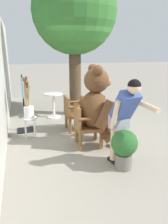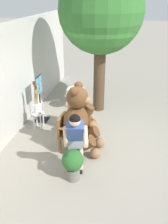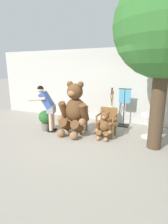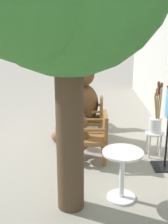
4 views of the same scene
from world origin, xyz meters
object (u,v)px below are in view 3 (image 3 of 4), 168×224
(teddy_bear_large, at_px, (74,109))
(teddy_bear_small, at_px, (104,125))
(wooden_chair_left, at_px, (78,118))
(potted_plant, at_px, (45,119))
(white_stool, at_px, (111,116))
(wooden_chair_right, at_px, (107,121))
(person_visitor, at_px, (47,105))
(brush_bucket, at_px, (111,107))
(round_side_table, at_px, (149,123))
(clothing_display_stand, at_px, (124,106))

(teddy_bear_large, xyz_separation_m, teddy_bear_small, (0.99, -0.02, -0.40))
(wooden_chair_left, xyz_separation_m, potted_plant, (-1.06, -0.34, -0.07))
(white_stool, height_order, potted_plant, potted_plant)
(wooden_chair_right, bearing_deg, wooden_chair_left, -179.99)
(teddy_bear_large, relative_size, white_stool, 3.62)
(wooden_chair_left, bearing_deg, person_visitor, -158.11)
(teddy_bear_large, relative_size, brush_bucket, 1.80)
(round_side_table, xyz_separation_m, potted_plant, (-3.26, -0.64, -0.05))
(potted_plant, bearing_deg, clothing_display_stand, 32.68)
(wooden_chair_left, bearing_deg, brush_bucket, 52.36)
(wooden_chair_left, distance_m, round_side_table, 2.22)
(wooden_chair_right, xyz_separation_m, potted_plant, (-2.04, -0.34, -0.07))
(wooden_chair_right, height_order, teddy_bear_large, teddy_bear_large)
(teddy_bear_small, xyz_separation_m, potted_plant, (-2.04, -0.05, -0.02))
(clothing_display_stand, bearing_deg, potted_plant, -147.32)
(wooden_chair_left, height_order, clothing_display_stand, clothing_display_stand)
(brush_bucket, distance_m, potted_plant, 2.38)
(wooden_chair_right, height_order, teddy_bear_small, wooden_chair_right)
(round_side_table, bearing_deg, white_stool, 150.75)
(potted_plant, bearing_deg, person_visitor, -15.20)
(wooden_chair_left, relative_size, white_stool, 1.87)
(wooden_chair_left, relative_size, brush_bucket, 0.93)
(white_stool, height_order, brush_bucket, brush_bucket)
(person_visitor, xyz_separation_m, clothing_display_stand, (2.21, 1.54, -0.18))
(wooden_chair_right, height_order, person_visitor, person_visitor)
(wooden_chair_left, height_order, white_stool, wooden_chair_left)
(round_side_table, distance_m, clothing_display_stand, 1.28)
(clothing_display_stand, bearing_deg, wooden_chair_left, -137.73)
(teddy_bear_small, distance_m, white_stool, 1.37)
(teddy_bear_large, relative_size, teddy_bear_small, 1.97)
(teddy_bear_large, bearing_deg, brush_bucket, 57.98)
(person_visitor, height_order, clothing_display_stand, person_visitor)
(potted_plant, bearing_deg, wooden_chair_left, 17.71)
(teddy_bear_large, xyz_separation_m, round_side_table, (2.21, 0.58, -0.37))
(person_visitor, xyz_separation_m, brush_bucket, (1.76, 1.45, -0.23))
(wooden_chair_right, xyz_separation_m, teddy_bear_large, (-0.99, -0.27, 0.35))
(person_visitor, bearing_deg, round_side_table, 12.27)
(person_visitor, distance_m, brush_bucket, 2.29)
(wooden_chair_right, distance_m, teddy_bear_large, 1.08)
(teddy_bear_small, relative_size, potted_plant, 1.24)
(round_side_table, bearing_deg, wooden_chair_left, -172.08)
(wooden_chair_left, bearing_deg, round_side_table, 7.92)
(round_side_table, bearing_deg, brush_bucket, 150.61)
(potted_plant, height_order, clothing_display_stand, clothing_display_stand)
(teddy_bear_small, distance_m, person_visitor, 1.97)
(wooden_chair_left, distance_m, clothing_display_stand, 1.75)
(white_stool, height_order, round_side_table, round_side_table)
(teddy_bear_small, distance_m, brush_bucket, 1.39)
(white_stool, relative_size, clothing_display_stand, 0.34)
(teddy_bear_large, bearing_deg, potted_plant, -176.25)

